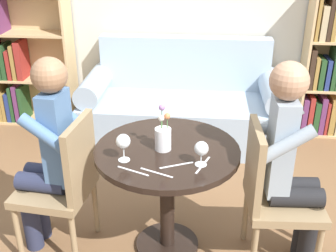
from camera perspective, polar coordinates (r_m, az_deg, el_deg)
name	(u,v)px	position (r m, az deg, el deg)	size (l,w,h in m)	color
ground_plane	(167,246)	(2.83, -0.10, -15.91)	(16.00, 16.00, 0.00)	brown
round_table	(167,173)	(2.50, -0.11, -6.39)	(0.84, 0.84, 0.72)	black
couch	(183,108)	(3.97, 1.98, 2.48)	(1.84, 0.80, 0.92)	#9EB2C6
bookshelf_left	(20,59)	(4.49, -19.39, 8.52)	(0.84, 0.28, 1.40)	tan
bookshelf_right	(335,71)	(4.28, 21.74, 6.90)	(0.84, 0.28, 1.40)	tan
chair_left	(65,182)	(2.61, -13.84, -7.32)	(0.46, 0.46, 0.90)	#937A56
chair_right	(272,192)	(2.51, 13.94, -8.67)	(0.44, 0.44, 0.90)	#937A56
person_left	(48,155)	(2.56, -16.00, -3.81)	(0.44, 0.37, 1.26)	#282D47
person_right	(292,165)	(2.44, 16.39, -5.09)	(0.43, 0.35, 1.27)	black
wine_glass_left	(123,142)	(2.26, -6.08, -2.19)	(0.08, 0.08, 0.16)	white
wine_glass_right	(201,149)	(2.22, 4.54, -3.17)	(0.08, 0.08, 0.14)	white
flower_vase	(163,136)	(2.37, -0.67, -1.40)	(0.09, 0.09, 0.27)	silver
knife_left_setting	(203,165)	(2.26, 4.74, -5.29)	(0.08, 0.18, 0.00)	silver
fork_left_setting	(157,173)	(2.19, -1.56, -6.35)	(0.18, 0.08, 0.00)	silver
knife_right_setting	(133,171)	(2.21, -4.77, -6.09)	(0.18, 0.08, 0.00)	silver
fork_right_setting	(176,165)	(2.25, 1.14, -5.33)	(0.18, 0.09, 0.00)	silver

